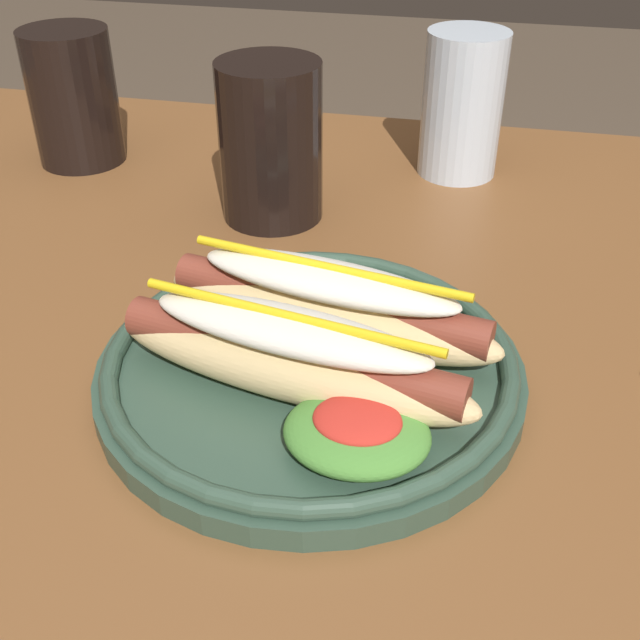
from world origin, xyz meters
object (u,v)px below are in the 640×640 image
at_px(water_cup, 462,105).
at_px(soda_cup, 271,142).
at_px(hot_dog_plate, 312,355).
at_px(extra_cup, 73,97).

bearing_deg(water_cup, soda_cup, -139.76).
height_order(hot_dog_plate, soda_cup, soda_cup).
relative_size(hot_dog_plate, soda_cup, 2.00).
bearing_deg(hot_dog_plate, soda_cup, 110.94).
xyz_separation_m(hot_dog_plate, soda_cup, (-0.09, 0.23, 0.04)).
xyz_separation_m(hot_dog_plate, extra_cup, (-0.32, 0.31, 0.04)).
relative_size(soda_cup, water_cup, 1.00).
bearing_deg(hot_dog_plate, water_cup, 79.68).
relative_size(hot_dog_plate, water_cup, 2.01).
bearing_deg(soda_cup, extra_cup, 160.54).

